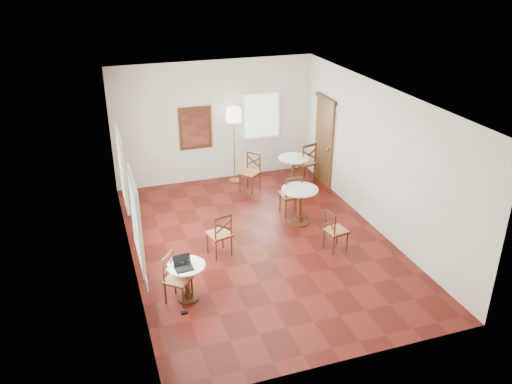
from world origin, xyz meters
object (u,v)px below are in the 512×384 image
chair_near_b (177,279)px  chair_mid_a (291,195)px  cafe_table_mid (299,202)px  laptop (183,265)px  cafe_table_near (187,278)px  floor_lamp (234,120)px  water_glass (189,262)px  power_adapter (184,312)px  cafe_table_back (293,169)px  chair_back_b (250,172)px  chair_mid_b (335,230)px  chair_back_a (305,162)px  navy_mug (182,263)px  chair_near_a (220,234)px  mouse (189,264)px

chair_near_b → chair_mid_a: (2.97, 2.33, 0.05)m
cafe_table_mid → laptop: (-2.87, -1.97, 0.22)m
cafe_table_near → chair_near_b: (-0.17, 0.02, 0.01)m
floor_lamp → chair_near_b: bearing=-117.3°
water_glass → power_adapter: water_glass is taller
cafe_table_back → chair_back_b: chair_back_b is taller
water_glass → power_adapter: (-0.19, -0.35, -0.70)m
cafe_table_near → cafe_table_mid: cafe_table_mid is taller
cafe_table_mid → chair_mid_b: 1.25m
power_adapter → cafe_table_near: bearing=68.9°
cafe_table_near → chair_mid_b: (3.04, 0.67, 0.01)m
water_glass → power_adapter: 0.81m
cafe_table_back → chair_back_a: (0.39, 0.23, 0.03)m
chair_back_a → navy_mug: 5.49m
chair_near_a → chair_mid_b: (2.16, -0.53, -0.02)m
chair_near_b → chair_back_a: (3.96, 3.90, 0.09)m
chair_back_a → power_adapter: bearing=32.3°
cafe_table_mid → chair_mid_a: bearing=91.2°
chair_near_a → water_glass: size_ratio=8.86×
chair_back_b → navy_mug: (-2.42, -3.86, 0.25)m
cafe_table_mid → chair_near_b: bearing=-147.7°
laptop → floor_lamp: bearing=58.7°
cafe_table_near → chair_back_b: 4.53m
floor_lamp → power_adapter: 5.61m
chair_mid_a → power_adapter: chair_mid_a is taller
chair_mid_b → water_glass: bearing=93.3°
mouse → power_adapter: mouse is taller
chair_near_a → chair_near_b: bearing=33.6°
floor_lamp → laptop: (-2.20, -4.57, -0.89)m
mouse → water_glass: (0.01, -0.02, 0.03)m
cafe_table_mid → chair_near_b: 3.52m
cafe_table_near → chair_mid_b: chair_mid_b is taller
cafe_table_mid → navy_mug: (-2.87, -1.89, 0.21)m
chair_mid_a → navy_mug: size_ratio=8.68×
chair_mid_b → water_glass: 3.08m
chair_back_a → cafe_table_near: bearing=30.8°
cafe_table_near → cafe_table_back: bearing=47.3°
chair_back_b → floor_lamp: size_ratio=0.49×
chair_near_a → floor_lamp: bearing=-125.8°
chair_near_b → chair_back_b: bearing=6.0°
chair_back_a → mouse: bearing=31.1°
chair_near_a → floor_lamp: 3.72m
cafe_table_back → chair_mid_a: 1.47m
cafe_table_mid → chair_mid_a: (-0.01, 0.44, -0.03)m
chair_mid_a → cafe_table_mid: bearing=91.8°
mouse → navy_mug: size_ratio=0.84×
cafe_table_back → navy_mug: size_ratio=7.13×
chair_back_a → water_glass: size_ratio=10.33×
laptop → water_glass: size_ratio=3.07×
cafe_table_near → mouse: bearing=1.6°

